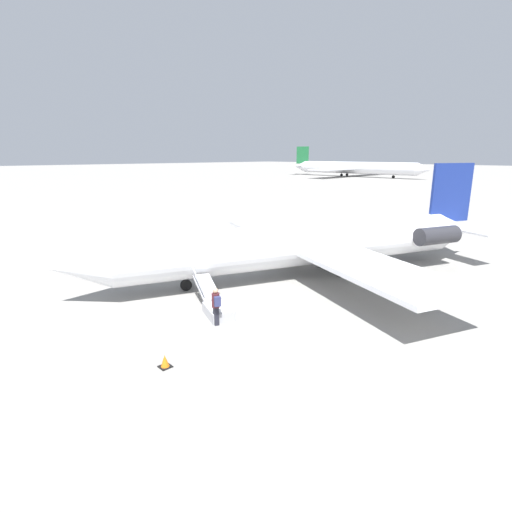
{
  "coord_description": "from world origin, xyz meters",
  "views": [
    {
      "loc": [
        18.68,
        15.63,
        7.47
      ],
      "look_at": [
        3.44,
        -0.42,
        1.83
      ],
      "focal_mm": 28.0,
      "sensor_mm": 36.0,
      "label": 1
    }
  ],
  "objects": [
    {
      "name": "ground_plane",
      "position": [
        0.0,
        0.0,
        0.0
      ],
      "size": [
        600.0,
        600.0,
        0.0
      ],
      "primitive_type": "plane",
      "color": "gray"
    },
    {
      "name": "airplane_main",
      "position": [
        -0.87,
        0.33,
        2.06
      ],
      "size": [
        27.78,
        21.57,
        6.89
      ],
      "rotation": [
        0.0,
        0.0,
        -0.36
      ],
      "color": "white",
      "rests_on": "ground"
    },
    {
      "name": "airplane_far_right",
      "position": [
        -102.33,
        -63.23,
        3.09
      ],
      "size": [
        40.1,
        52.37,
        10.4
      ],
      "rotation": [
        0.0,
        0.0,
        1.61
      ],
      "color": "silver",
      "rests_on": "ground"
    },
    {
      "name": "boarding_stairs",
      "position": [
        7.66,
        1.21,
        0.38
      ],
      "size": [
        2.36,
        4.11,
        1.71
      ],
      "rotation": [
        0.0,
        0.0,
        -1.93
      ],
      "color": "#B2B2B7",
      "rests_on": "ground"
    },
    {
      "name": "passenger",
      "position": [
        8.48,
        2.29,
        1.0
      ],
      "size": [
        0.44,
        0.57,
        1.74
      ],
      "rotation": [
        0.0,
        0.0,
        -1.93
      ],
      "color": "#23232D",
      "rests_on": "ground"
    },
    {
      "name": "traffic_cone_near_stairs",
      "position": [
        12.11,
        3.93,
        0.22
      ],
      "size": [
        0.43,
        0.43,
        0.47
      ],
      "color": "black",
      "rests_on": "ground"
    }
  ]
}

